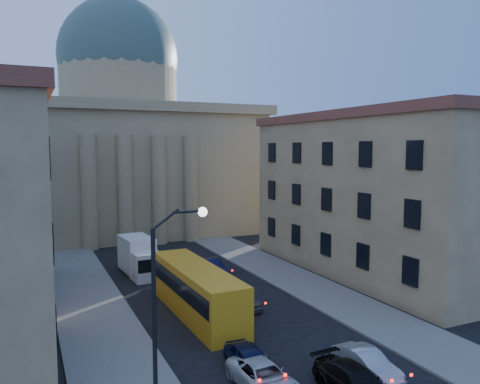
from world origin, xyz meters
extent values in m
cube|color=#626059|center=(-8.50, 18.00, 0.07)|extent=(5.00, 60.00, 0.15)
cube|color=#626059|center=(8.50, 18.00, 0.07)|extent=(5.00, 60.00, 0.15)
cube|color=olive|center=(0.00, 56.00, 8.00)|extent=(34.00, 26.00, 16.00)
cube|color=olive|center=(0.00, 56.00, 16.40)|extent=(35.50, 27.50, 1.20)
cylinder|color=olive|center=(0.00, 56.00, 20.00)|extent=(16.00, 16.00, 8.00)
sphere|color=#415950|center=(0.00, 56.00, 24.00)|extent=(16.40, 16.40, 16.40)
cube|color=olive|center=(21.00, 54.00, 5.50)|extent=(13.00, 13.00, 11.00)
cone|color=brown|center=(21.00, 54.00, 13.00)|extent=(26.02, 26.02, 4.00)
cylinder|color=olive|center=(-6.00, 42.80, 6.50)|extent=(1.80, 1.80, 13.00)
cylinder|color=olive|center=(-2.00, 42.80, 6.50)|extent=(1.80, 1.80, 13.00)
cylinder|color=olive|center=(2.00, 42.80, 6.50)|extent=(1.80, 1.80, 13.00)
cylinder|color=olive|center=(6.00, 42.80, 6.50)|extent=(1.80, 1.80, 13.00)
cube|color=tan|center=(17.00, 22.00, 7.00)|extent=(11.00, 26.00, 14.00)
cube|color=brown|center=(17.00, 22.00, 14.30)|extent=(11.60, 26.60, 0.80)
cylinder|color=black|center=(-7.50, 8.00, 4.00)|extent=(0.20, 0.20, 8.00)
cylinder|color=black|center=(-6.95, 8.00, 8.35)|extent=(1.30, 0.12, 0.96)
cylinder|color=black|center=(-5.95, 8.00, 8.65)|extent=(1.30, 0.12, 0.12)
sphere|color=white|center=(-5.20, 8.00, 8.60)|extent=(0.44, 0.44, 0.44)
imported|color=#0E1233|center=(-2.42, 8.74, 0.72)|extent=(1.85, 4.27, 1.44)
imported|color=#989A9F|center=(2.88, 6.17, 0.66)|extent=(1.55, 4.07, 1.32)
imported|color=silver|center=(-2.53, 7.07, 0.64)|extent=(2.36, 4.73, 1.29)
imported|color=black|center=(1.03, 4.74, 0.70)|extent=(2.24, 4.95, 1.41)
imported|color=#535459|center=(1.57, 18.03, 0.69)|extent=(1.83, 4.11, 1.37)
imported|color=black|center=(2.36, 26.53, 0.78)|extent=(1.89, 4.82, 1.56)
cube|color=orange|center=(-2.04, 18.00, 1.68)|extent=(2.98, 11.96, 3.36)
cube|color=black|center=(-2.04, 18.00, 2.22)|extent=(3.03, 11.32, 1.19)
cylinder|color=black|center=(-3.02, 13.65, 0.54)|extent=(0.35, 1.09, 1.08)
cylinder|color=black|center=(-0.86, 13.70, 0.54)|extent=(0.35, 1.09, 1.08)
cylinder|color=black|center=(-3.22, 22.31, 0.54)|extent=(0.35, 1.09, 1.08)
cylinder|color=black|center=(-1.06, 22.36, 0.54)|extent=(0.35, 1.09, 1.08)
cube|color=silver|center=(-3.17, 27.92, 1.22)|extent=(2.53, 2.63, 2.44)
cube|color=black|center=(-3.07, 26.75, 1.53)|extent=(2.24, 0.31, 1.12)
cube|color=silver|center=(-3.40, 30.65, 1.78)|extent=(2.79, 4.46, 3.16)
cylinder|color=black|center=(-4.15, 27.43, 0.46)|extent=(0.36, 0.94, 0.92)
cylinder|color=black|center=(-2.12, 27.59, 0.46)|extent=(0.36, 0.94, 0.92)
cylinder|color=black|center=(-4.49, 31.48, 0.46)|extent=(0.36, 0.94, 0.92)
cylinder|color=black|center=(-2.46, 31.65, 0.46)|extent=(0.36, 0.94, 0.92)
camera|label=1|loc=(-12.41, -11.75, 11.49)|focal=35.00mm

